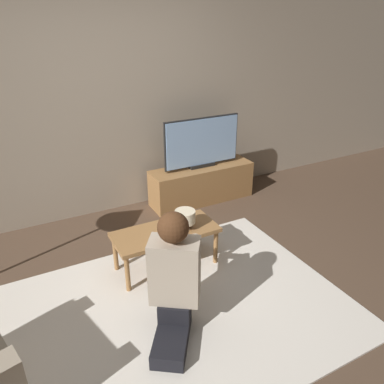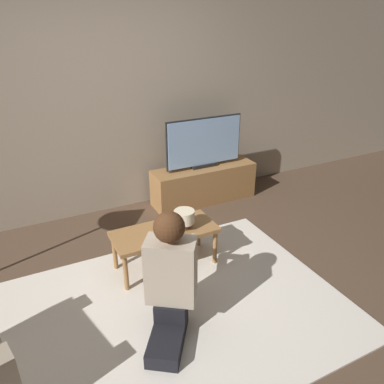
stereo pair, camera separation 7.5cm
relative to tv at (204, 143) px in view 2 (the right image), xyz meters
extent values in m
plane|color=brown|center=(-1.11, -1.60, -0.74)|extent=(10.00, 10.00, 0.00)
cube|color=tan|center=(-1.11, 0.33, 0.56)|extent=(10.00, 0.06, 2.60)
cube|color=silver|center=(-1.11, -1.60, -0.73)|extent=(2.60, 1.91, 0.02)
cube|color=olive|center=(0.00, 0.00, -0.52)|extent=(1.26, 0.36, 0.44)
cube|color=black|center=(0.00, 0.00, -0.28)|extent=(0.32, 0.08, 0.04)
cube|color=black|center=(0.00, 0.00, 0.01)|extent=(0.95, 0.03, 0.57)
cube|color=#8CB2E0|center=(0.00, 0.00, 0.01)|extent=(0.92, 0.04, 0.54)
cube|color=olive|center=(-0.94, -1.04, -0.37)|extent=(0.91, 0.40, 0.04)
cylinder|color=olive|center=(-1.36, -1.21, -0.57)|extent=(0.04, 0.04, 0.35)
cylinder|color=olive|center=(-0.53, -1.21, -0.57)|extent=(0.04, 0.04, 0.35)
cylinder|color=olive|center=(-1.36, -0.88, -0.57)|extent=(0.04, 0.04, 0.35)
cylinder|color=olive|center=(-0.53, -0.88, -0.57)|extent=(0.04, 0.04, 0.35)
cube|color=black|center=(-1.28, -1.88, -0.67)|extent=(0.44, 0.50, 0.11)
cube|color=black|center=(-1.18, -1.73, -0.54)|extent=(0.32, 0.32, 0.14)
cube|color=tan|center=(-1.18, -1.73, -0.24)|extent=(0.39, 0.36, 0.47)
sphere|color=#DBAD8E|center=(-1.18, -1.73, 0.10)|extent=(0.20, 0.20, 0.20)
sphere|color=#4C2D19|center=(-1.19, -1.75, 0.11)|extent=(0.21, 0.21, 0.21)
cube|color=black|center=(-0.97, -1.43, -0.21)|extent=(0.13, 0.11, 0.04)
cylinder|color=tan|center=(-0.96, -1.59, -0.21)|extent=(0.23, 0.29, 0.07)
cylinder|color=tan|center=(-1.13, -1.47, -0.21)|extent=(0.23, 0.29, 0.07)
cylinder|color=#4C3823|center=(-0.78, -1.09, -0.33)|extent=(0.10, 0.10, 0.06)
cylinder|color=beige|center=(-0.78, -1.09, -0.24)|extent=(0.18, 0.18, 0.11)
cube|color=black|center=(-0.91, -1.12, -0.35)|extent=(0.04, 0.15, 0.02)
camera|label=1|loc=(-2.04, -3.61, 1.33)|focal=35.00mm
camera|label=2|loc=(-1.98, -3.65, 1.33)|focal=35.00mm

